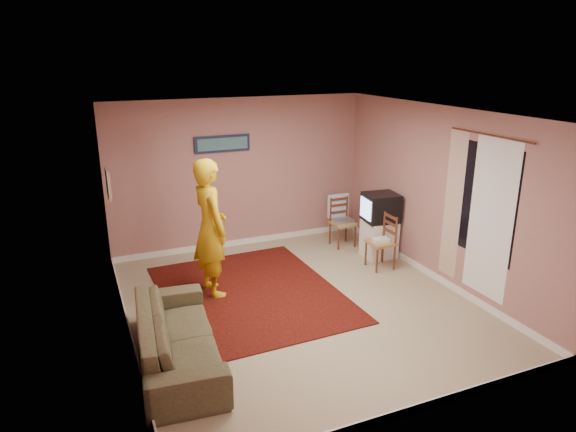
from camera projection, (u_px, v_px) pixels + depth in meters
name	position (u px, v px, depth m)	size (l,w,h in m)	color
ground	(299.00, 304.00, 7.07)	(5.00, 5.00, 0.00)	tan
wall_back	(240.00, 174.00, 8.87)	(4.50, 0.02, 2.60)	#A1746A
wall_front	(417.00, 293.00, 4.48)	(4.50, 0.02, 2.60)	#A1746A
wall_left	(119.00, 237.00, 5.83)	(0.02, 5.00, 2.60)	#A1746A
wall_right	(439.00, 196.00, 7.51)	(0.02, 5.00, 2.60)	#A1746A
ceiling	(300.00, 113.00, 6.28)	(4.50, 5.00, 0.02)	silver
baseboard_back	(242.00, 242.00, 9.24)	(4.50, 0.02, 0.10)	white
baseboard_front	(406.00, 411.00, 4.87)	(4.50, 0.02, 0.10)	white
baseboard_left	(131.00, 334.00, 6.22)	(0.02, 5.00, 0.10)	white
baseboard_right	(431.00, 274.00, 7.89)	(0.02, 5.00, 0.10)	white
window	(485.00, 202.00, 6.68)	(0.01, 1.10, 1.50)	black
curtain_sheer	(490.00, 220.00, 6.60)	(0.01, 0.75, 2.10)	white
curtain_floral	(453.00, 206.00, 7.21)	(0.01, 0.35, 2.10)	white
curtain_rod	(490.00, 135.00, 6.40)	(0.02, 0.02, 1.40)	brown
picture_back	(222.00, 144.00, 8.56)	(0.95, 0.04, 0.28)	#151D3C
picture_left	(108.00, 184.00, 7.17)	(0.04, 0.38, 0.42)	tan
area_rug	(250.00, 293.00, 7.36)	(2.39, 2.99, 0.02)	black
tv_cabinet	(379.00, 239.00, 8.62)	(0.50, 0.45, 0.64)	white
crt_tv	(381.00, 207.00, 8.45)	(0.59, 0.54, 0.46)	black
chair_a	(343.00, 218.00, 9.05)	(0.39, 0.38, 0.47)	#A58F50
dvd_player	(343.00, 221.00, 9.06)	(0.33, 0.24, 0.06)	#B4B4B9
blue_throw	(338.00, 206.00, 9.16)	(0.40, 0.05, 0.42)	#97BFF7
chair_b	(381.00, 236.00, 8.11)	(0.38, 0.40, 0.47)	#A58F50
game_console	(381.00, 240.00, 8.12)	(0.24, 0.18, 0.05)	white
sofa	(177.00, 336.00, 5.68)	(2.11, 0.82, 0.61)	brown
person	(210.00, 228.00, 7.11)	(0.72, 0.47, 1.96)	gold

